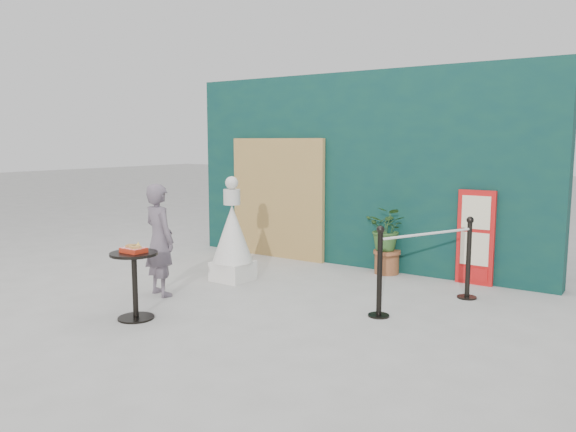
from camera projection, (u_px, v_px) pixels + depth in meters
The scene contains 10 objects.
ground at pixel (229, 315), 6.36m from camera, with size 60.00×60.00×0.00m, color #ADAAA5.
back_wall at pixel (358, 170), 8.74m from camera, with size 6.00×0.30×3.00m, color #0A2C2E.
bamboo_fence at pixel (277, 198), 9.42m from camera, with size 1.80×0.08×2.00m, color tan.
woman at pixel (160, 240), 7.10m from camera, with size 0.52×0.34×1.43m, color #655662.
menu_board at pixel (476, 238), 7.64m from camera, with size 0.50×0.07×1.30m.
statue at pixel (232, 238), 7.87m from camera, with size 0.57×0.57×1.47m.
cafe_table at pixel (135, 275), 6.17m from camera, with size 0.52×0.52×0.75m.
food_basket at pixel (134, 249), 6.13m from camera, with size 0.26×0.19×0.11m.
planter at pixel (387, 235), 8.27m from camera, with size 0.59×0.51×1.01m.
stanchion_barrier at pixel (426, 266), 6.61m from camera, with size 0.84×1.54×1.03m.
Camera 1 is at (4.02, -4.71, 1.96)m, focal length 35.00 mm.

